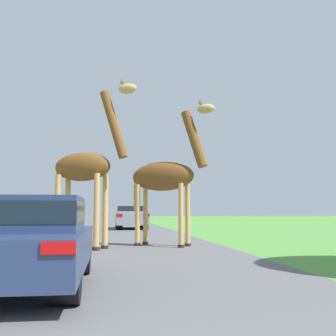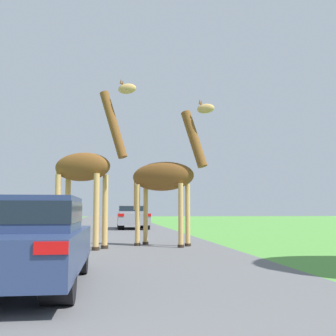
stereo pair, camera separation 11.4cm
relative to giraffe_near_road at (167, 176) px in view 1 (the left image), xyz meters
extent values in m
cube|color=#5B5B5E|center=(-2.21, 17.52, -2.21)|extent=(8.01, 120.00, 0.00)
cylinder|color=tan|center=(0.66, -0.10, -1.24)|extent=(0.15, 0.15, 1.95)
cylinder|color=#2D2319|center=(0.66, -0.10, -2.17)|extent=(0.20, 0.20, 0.09)
cylinder|color=tan|center=(0.36, -0.56, -1.24)|extent=(0.15, 0.15, 1.95)
cylinder|color=#2D2319|center=(0.36, -0.56, -2.17)|extent=(0.20, 0.20, 0.09)
cylinder|color=tan|center=(-0.61, 0.72, -1.24)|extent=(0.15, 0.15, 1.95)
cylinder|color=#2D2319|center=(-0.61, 0.72, -2.17)|extent=(0.20, 0.20, 0.09)
cylinder|color=tan|center=(-0.90, 0.26, -1.24)|extent=(0.15, 0.15, 1.95)
cylinder|color=#2D2319|center=(-0.90, 0.26, -2.17)|extent=(0.20, 0.20, 0.09)
ellipsoid|color=brown|center=(-0.12, 0.08, -0.01)|extent=(2.15, 1.70, 0.93)
cylinder|color=brown|center=(0.79, -0.52, 1.12)|extent=(0.88, 0.72, 1.85)
ellipsoid|color=tan|center=(1.13, -0.73, 2.04)|extent=(0.60, 0.51, 0.30)
cylinder|color=tan|center=(-0.98, 0.63, -0.55)|extent=(0.05, 0.05, 1.07)
cone|color=brown|center=(1.02, -0.58, 2.27)|extent=(0.07, 0.07, 0.16)
cone|color=brown|center=(0.95, -0.69, 2.27)|extent=(0.07, 0.07, 0.16)
cylinder|color=tan|center=(-1.91, -0.63, -1.13)|extent=(0.17, 0.17, 2.17)
cylinder|color=#2D2319|center=(-1.91, -0.63, -2.17)|extent=(0.22, 0.22, 0.10)
cylinder|color=tan|center=(-2.15, -1.12, -1.13)|extent=(0.17, 0.17, 2.17)
cylinder|color=#2D2319|center=(-2.15, -1.12, -2.17)|extent=(0.22, 0.22, 0.10)
cylinder|color=tan|center=(-3.05, -0.07, -1.13)|extent=(0.17, 0.17, 2.17)
cylinder|color=#2D2319|center=(-3.05, -0.07, -2.17)|extent=(0.22, 0.22, 0.10)
cylinder|color=tan|center=(-3.29, -0.56, -1.13)|extent=(0.17, 0.17, 2.17)
cylinder|color=#2D2319|center=(-3.29, -0.56, -2.17)|extent=(0.22, 0.22, 0.10)
ellipsoid|color=brown|center=(-2.60, -0.60, 0.19)|extent=(1.91, 1.37, 0.85)
cylinder|color=brown|center=(-1.70, -1.04, 1.40)|extent=(0.91, 0.63, 2.05)
ellipsoid|color=tan|center=(-1.31, -1.22, 2.43)|extent=(0.61, 0.46, 0.30)
cylinder|color=tan|center=(-3.37, -0.22, -0.41)|extent=(0.06, 0.06, 1.19)
cone|color=brown|center=(-1.44, -1.09, 2.66)|extent=(0.07, 0.07, 0.16)
cone|color=brown|center=(-1.49, -1.21, 2.66)|extent=(0.07, 0.07, 0.16)
cube|color=navy|center=(-3.08, -6.75, -1.67)|extent=(1.92, 4.12, 0.55)
cube|color=navy|center=(-3.08, -6.75, -1.15)|extent=(1.73, 1.85, 0.50)
cube|color=#19232D|center=(-3.08, -6.75, -1.12)|extent=(1.75, 1.87, 0.30)
cube|color=red|center=(-2.29, -8.82, -1.48)|extent=(0.35, 0.03, 0.13)
cylinder|color=black|center=(-2.31, -5.52, -1.89)|extent=(0.38, 0.64, 0.64)
cylinder|color=black|center=(-2.31, -7.99, -1.89)|extent=(0.38, 0.64, 0.64)
cube|color=silver|center=(-4.64, 3.37, -1.64)|extent=(1.98, 4.07, 0.57)
cube|color=silver|center=(-4.64, 3.37, -1.14)|extent=(1.79, 1.83, 0.43)
cube|color=#19232D|center=(-4.64, 3.37, -1.12)|extent=(1.81, 1.85, 0.26)
cube|color=red|center=(-3.83, 1.32, -1.43)|extent=(0.36, 0.03, 0.14)
cylinder|color=black|center=(-5.43, 4.59, -1.87)|extent=(0.40, 0.70, 0.70)
cylinder|color=black|center=(-3.85, 4.59, -1.87)|extent=(0.40, 0.70, 0.70)
cylinder|color=black|center=(-5.43, 2.15, -1.87)|extent=(0.40, 0.70, 0.70)
cylinder|color=black|center=(-3.85, 2.15, -1.87)|extent=(0.40, 0.70, 0.70)
cube|color=gray|center=(-0.47, 12.84, -1.60)|extent=(1.86, 4.42, 0.69)
cube|color=gray|center=(-0.47, 12.84, -1.01)|extent=(1.67, 1.99, 0.49)
cube|color=#19232D|center=(-0.47, 12.84, -0.99)|extent=(1.69, 2.01, 0.30)
cube|color=red|center=(-1.23, 10.62, -1.36)|extent=(0.33, 0.03, 0.16)
cube|color=red|center=(0.29, 10.62, -1.36)|extent=(0.33, 0.03, 0.16)
cylinder|color=black|center=(-1.21, 14.17, -1.89)|extent=(0.37, 0.64, 0.64)
cylinder|color=black|center=(0.27, 14.17, -1.89)|extent=(0.37, 0.64, 0.64)
cylinder|color=black|center=(-1.21, 11.52, -1.89)|extent=(0.37, 0.64, 0.64)
cylinder|color=black|center=(0.27, 11.52, -1.89)|extent=(0.37, 0.64, 0.64)
cube|color=#561914|center=(-5.07, 10.67, -1.63)|extent=(1.90, 4.29, 0.57)
cube|color=#561914|center=(-5.07, 10.67, -1.06)|extent=(1.71, 1.93, 0.57)
cube|color=#19232D|center=(-5.07, 10.67, -1.03)|extent=(1.73, 1.95, 0.34)
cube|color=red|center=(-5.85, 8.52, -1.43)|extent=(0.34, 0.03, 0.14)
cube|color=red|center=(-4.29, 8.52, -1.43)|extent=(0.34, 0.03, 0.14)
cylinder|color=black|center=(-5.83, 11.96, -1.86)|extent=(0.38, 0.71, 0.71)
cylinder|color=black|center=(-4.31, 11.96, -1.86)|extent=(0.38, 0.71, 0.71)
cylinder|color=black|center=(-5.83, 9.39, -1.86)|extent=(0.38, 0.71, 0.71)
cylinder|color=black|center=(-4.31, 9.39, -1.86)|extent=(0.38, 0.71, 0.71)
camera|label=1|loc=(-1.78, -13.22, -1.10)|focal=45.00mm
camera|label=2|loc=(-1.67, -13.23, -1.10)|focal=45.00mm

